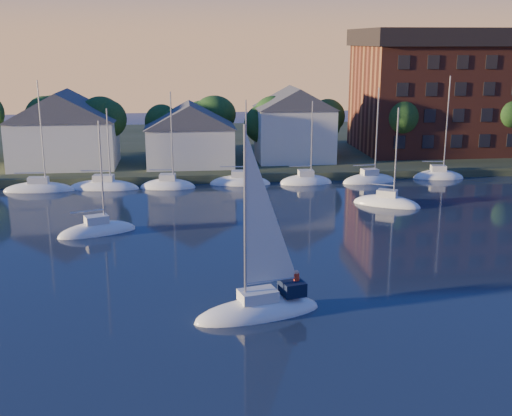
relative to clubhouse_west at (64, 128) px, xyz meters
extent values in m
plane|color=black|center=(22.00, -58.00, -5.93)|extent=(260.00, 260.00, 0.00)
cube|color=#2E3720|center=(22.00, 17.00, -5.93)|extent=(160.00, 50.00, 2.00)
cube|color=brown|center=(22.00, -6.00, -5.93)|extent=(120.00, 3.00, 1.00)
cube|color=white|center=(0.00, 0.00, -1.93)|extent=(13.00, 9.00, 6.00)
cube|color=white|center=(16.00, -1.00, -2.43)|extent=(11.00, 8.00, 5.00)
cube|color=white|center=(30.00, 1.00, -1.43)|extent=(10.00, 8.00, 7.00)
cube|color=brown|center=(56.00, 7.00, 2.57)|extent=(30.00, 16.00, 15.00)
cube|color=black|center=(56.00, 7.00, 11.27)|extent=(31.00, 17.00, 2.40)
cylinder|color=#372219|center=(-4.00, 5.00, -3.18)|extent=(0.50, 0.50, 3.50)
sphere|color=#173B15|center=(-4.00, 5.00, 1.27)|extent=(5.40, 5.40, 5.40)
cylinder|color=#372219|center=(4.00, 5.00, -3.18)|extent=(0.50, 0.50, 3.50)
sphere|color=#173B15|center=(4.00, 5.00, 1.27)|extent=(5.40, 5.40, 5.40)
cylinder|color=#372219|center=(12.00, 5.00, -3.18)|extent=(0.50, 0.50, 3.50)
sphere|color=#173B15|center=(12.00, 5.00, 1.27)|extent=(5.40, 5.40, 5.40)
cylinder|color=#372219|center=(20.00, 5.00, -3.18)|extent=(0.50, 0.50, 3.50)
sphere|color=#173B15|center=(20.00, 5.00, 1.27)|extent=(5.40, 5.40, 5.40)
cylinder|color=#372219|center=(28.00, 5.00, -3.18)|extent=(0.50, 0.50, 3.50)
sphere|color=#173B15|center=(28.00, 5.00, 1.27)|extent=(5.40, 5.40, 5.40)
cylinder|color=#372219|center=(36.00, 5.00, -3.18)|extent=(0.50, 0.50, 3.50)
sphere|color=#173B15|center=(36.00, 5.00, 1.27)|extent=(5.40, 5.40, 5.40)
cylinder|color=#372219|center=(44.00, 5.00, -3.18)|extent=(0.50, 0.50, 3.50)
sphere|color=#173B15|center=(44.00, 5.00, 1.27)|extent=(5.40, 5.40, 5.40)
cylinder|color=#372219|center=(52.00, 5.00, -3.18)|extent=(0.50, 0.50, 3.50)
sphere|color=#173B15|center=(52.00, 5.00, 1.27)|extent=(5.40, 5.40, 5.40)
cylinder|color=#372219|center=(60.00, 5.00, -3.18)|extent=(0.50, 0.50, 3.50)
sphere|color=#173B15|center=(60.00, 5.00, 1.27)|extent=(5.40, 5.40, 5.40)
ellipsoid|color=white|center=(-2.00, -9.00, -5.93)|extent=(7.50, 2.40, 2.20)
cube|color=silver|center=(-2.00, -9.00, -4.63)|extent=(2.10, 1.32, 0.70)
cylinder|color=#A5A8AD|center=(-1.25, -9.00, 0.02)|extent=(0.16, 0.16, 10.00)
cylinder|color=#A5A8AD|center=(-2.83, -9.00, -3.78)|extent=(3.15, 0.12, 0.12)
ellipsoid|color=white|center=(6.00, -9.00, -5.93)|extent=(7.50, 2.40, 2.20)
cube|color=silver|center=(6.00, -9.00, -4.63)|extent=(2.10, 1.32, 0.70)
cylinder|color=#A5A8AD|center=(6.75, -9.00, 0.02)|extent=(0.16, 0.16, 10.00)
cylinder|color=#A5A8AD|center=(5.17, -9.00, -3.78)|extent=(3.15, 0.12, 0.12)
ellipsoid|color=white|center=(14.00, -9.00, -5.93)|extent=(7.50, 2.40, 2.20)
cube|color=silver|center=(14.00, -9.00, -4.63)|extent=(2.10, 1.32, 0.70)
cylinder|color=#A5A8AD|center=(14.75, -9.00, 0.02)|extent=(0.16, 0.16, 10.00)
cylinder|color=#A5A8AD|center=(13.17, -9.00, -3.78)|extent=(3.15, 0.12, 0.12)
ellipsoid|color=white|center=(22.00, -9.00, -5.93)|extent=(7.50, 2.40, 2.20)
cube|color=silver|center=(22.00, -9.00, -4.63)|extent=(2.10, 1.32, 0.70)
cylinder|color=#A5A8AD|center=(22.75, -9.00, 0.02)|extent=(0.16, 0.16, 10.00)
cylinder|color=#A5A8AD|center=(21.17, -9.00, -3.78)|extent=(3.15, 0.12, 0.12)
ellipsoid|color=white|center=(30.00, -9.00, -5.93)|extent=(7.50, 2.40, 2.20)
cube|color=silver|center=(30.00, -9.00, -4.63)|extent=(2.10, 1.32, 0.70)
cylinder|color=#A5A8AD|center=(30.75, -9.00, 0.02)|extent=(0.16, 0.16, 10.00)
cylinder|color=#A5A8AD|center=(29.17, -9.00, -3.78)|extent=(3.15, 0.12, 0.12)
ellipsoid|color=white|center=(38.00, -9.00, -5.93)|extent=(7.50, 2.40, 2.20)
cube|color=silver|center=(38.00, -9.00, -4.63)|extent=(2.10, 1.32, 0.70)
cylinder|color=#A5A8AD|center=(38.75, -9.00, 0.02)|extent=(0.16, 0.16, 10.00)
cylinder|color=#A5A8AD|center=(37.17, -9.00, -3.78)|extent=(3.15, 0.12, 0.12)
ellipsoid|color=white|center=(46.00, -9.00, -5.93)|extent=(7.50, 2.40, 2.20)
cube|color=silver|center=(46.00, -9.00, -4.63)|extent=(2.10, 1.32, 0.70)
cylinder|color=#A5A8AD|center=(46.75, -9.00, 0.02)|extent=(0.16, 0.16, 10.00)
cylinder|color=#A5A8AD|center=(45.17, -9.00, -3.78)|extent=(3.15, 0.12, 0.12)
ellipsoid|color=white|center=(19.45, -46.72, -5.93)|extent=(8.74, 4.64, 2.20)
cube|color=silver|center=(19.45, -46.72, -4.63)|extent=(2.62, 2.00, 0.70)
cylinder|color=#A5A8AD|center=(18.64, -46.92, 0.57)|extent=(0.16, 0.16, 11.11)
cylinder|color=#A5A8AD|center=(20.34, -46.50, -3.78)|extent=(3.42, 0.97, 0.12)
cube|color=black|center=(21.71, -46.15, -4.43)|extent=(1.75, 1.90, 0.90)
ellipsoid|color=white|center=(7.20, -27.59, -5.93)|extent=(7.43, 4.76, 2.20)
cube|color=silver|center=(7.20, -27.59, -4.63)|extent=(2.31, 1.92, 0.70)
cylinder|color=#A5A8AD|center=(7.86, -27.33, -0.43)|extent=(0.16, 0.16, 9.10)
cylinder|color=#A5A8AD|center=(6.47, -27.88, -3.78)|extent=(2.81, 1.20, 0.12)
ellipsoid|color=white|center=(36.13, -20.68, -5.93)|extent=(7.35, 5.64, 2.20)
cube|color=silver|center=(36.13, -20.68, -4.63)|extent=(2.38, 2.14, 0.70)
cylinder|color=#A5A8AD|center=(36.74, -21.04, -0.34)|extent=(0.16, 0.16, 9.28)
cylinder|color=#A5A8AD|center=(35.45, -20.29, -3.78)|extent=(2.64, 1.60, 0.12)
camera|label=1|loc=(15.06, -83.86, 10.81)|focal=45.00mm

